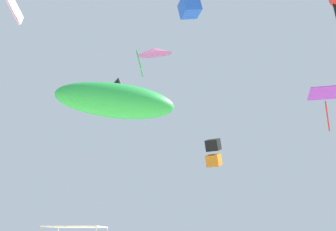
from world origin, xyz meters
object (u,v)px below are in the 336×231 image
Objects in this scene: kite_inflatable_green at (117,100)px; kite_box_black at (213,153)px; kite_delta_pink at (154,51)px; kite_diamond_purple at (324,95)px; canopy_tent at (76,228)px; kite_parafoil_white at (13,6)px.

kite_box_black is at bearing -130.01° from kite_inflatable_green.
kite_diamond_purple is at bearing -26.34° from kite_delta_pink.
kite_delta_pink is at bearing -115.38° from kite_inflatable_green.
canopy_tent is 0.42× the size of kite_inflatable_green.
canopy_tent is 24.35m from kite_delta_pink.
kite_parafoil_white is 27.94m from kite_box_black.
canopy_tent is at bearing -107.23° from kite_parafoil_white.
kite_diamond_purple is (13.69, -12.02, -10.29)m from kite_delta_pink.
kite_inflatable_green is 2.10× the size of kite_box_black.
kite_parafoil_white is at bearing -110.60° from kite_box_black.
kite_inflatable_green reaches higher than canopy_tent.
kite_parafoil_white is 16.19m from kite_inflatable_green.
kite_diamond_purple is (25.16, -1.21, -9.34)m from kite_parafoil_white.
kite_parafoil_white reaches higher than kite_diamond_purple.
canopy_tent is 19.72m from kite_diamond_purple.
kite_box_black is (-6.81, 20.22, 0.22)m from kite_diamond_purple.
kite_box_black is at bearing 64.90° from kite_delta_pink.
kite_delta_pink is 14.70m from kite_box_black.
kite_inflatable_green is at bearing -39.74° from canopy_tent.
canopy_tent is 1.12× the size of kite_diamond_purple.
canopy_tent is 0.97× the size of kite_parafoil_white.
kite_diamond_purple reaches higher than kite_inflatable_green.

